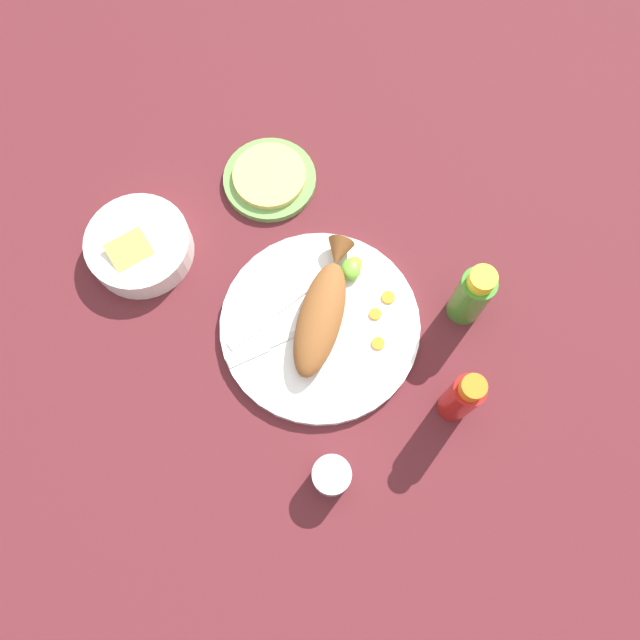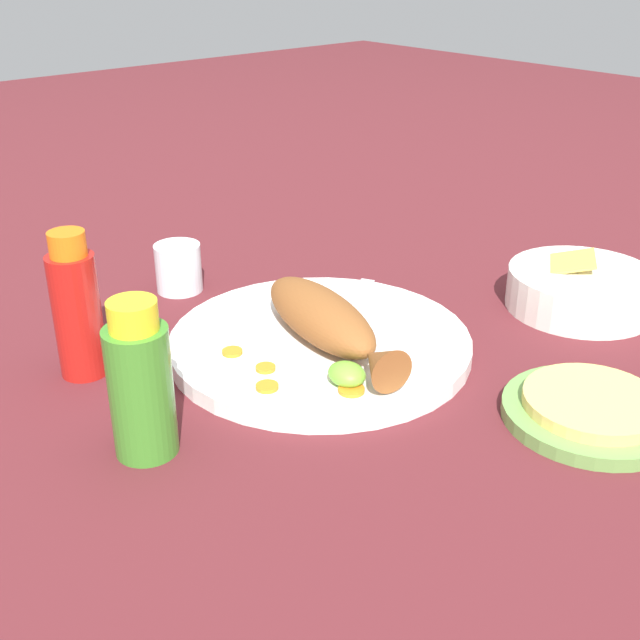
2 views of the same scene
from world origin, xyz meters
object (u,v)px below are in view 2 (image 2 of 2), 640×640
object	(u,v)px
hot_sauce_bottle_green	(141,384)
main_plate	(320,343)
fried_fish	(326,320)
salt_cup	(179,271)
fork_near	(347,305)
guacamole_bowl	(581,287)
fork_far	(380,314)
tortilla_plate	(591,414)
hot_sauce_bottle_red	(77,309)

from	to	relation	value
hot_sauce_bottle_green	main_plate	bearing A→B (deg)	-80.46
fried_fish	salt_cup	bearing A→B (deg)	17.76
fried_fish	salt_cup	size ratio (longest dim) A/B	4.03
fried_fish	hot_sauce_bottle_green	size ratio (longest dim) A/B	1.70
fork_near	guacamole_bowl	xyz separation A→B (m)	(-0.17, -0.24, 0.01)
fork_near	hot_sauce_bottle_green	bearing A→B (deg)	166.77
fork_far	salt_cup	world-z (taller)	salt_cup
main_plate	tortilla_plate	world-z (taller)	main_plate
hot_sauce_bottle_red	tortilla_plate	bearing A→B (deg)	-141.53
hot_sauce_bottle_red	hot_sauce_bottle_green	world-z (taller)	hot_sauce_bottle_red
hot_sauce_bottle_red	tortilla_plate	size ratio (longest dim) A/B	0.93
fork_near	tortilla_plate	distance (m)	0.32
main_plate	fried_fish	size ratio (longest dim) A/B	1.33
fork_near	guacamole_bowl	distance (m)	0.29
fork_near	fried_fish	bearing A→B (deg)	-174.15
main_plate	tortilla_plate	bearing A→B (deg)	-159.76
main_plate	fried_fish	xyz separation A→B (m)	(-0.01, 0.00, 0.03)
tortilla_plate	hot_sauce_bottle_green	bearing A→B (deg)	55.59
fork_near	tortilla_plate	bearing A→B (deg)	-112.49
guacamole_bowl	tortilla_plate	world-z (taller)	guacamole_bowl
main_plate	fried_fish	world-z (taller)	fried_fish
fried_fish	hot_sauce_bottle_red	world-z (taller)	hot_sauce_bottle_red
tortilla_plate	fork_far	bearing A→B (deg)	3.04
fried_fish	hot_sauce_bottle_red	size ratio (longest dim) A/B	1.60
fried_fish	guacamole_bowl	xyz separation A→B (m)	(-0.11, -0.32, -0.02)
fork_far	salt_cup	xyz separation A→B (m)	(0.25, 0.11, 0.01)
fried_fish	guacamole_bowl	size ratio (longest dim) A/B	1.40
main_plate	fried_fish	bearing A→B (deg)	167.43
main_plate	salt_cup	world-z (taller)	salt_cup
fried_fish	salt_cup	xyz separation A→B (m)	(0.26, 0.02, -0.02)
fork_near	hot_sauce_bottle_green	world-z (taller)	hot_sauce_bottle_green
salt_cup	main_plate	bearing A→B (deg)	-173.84
fork_near	fork_far	distance (m)	0.05
main_plate	tortilla_plate	distance (m)	0.30
main_plate	fried_fish	distance (m)	0.04
hot_sauce_bottle_red	guacamole_bowl	xyz separation A→B (m)	(-0.26, -0.54, -0.05)
guacamole_bowl	fried_fish	bearing A→B (deg)	70.45
main_plate	tortilla_plate	size ratio (longest dim) A/B	1.98
hot_sauce_bottle_green	guacamole_bowl	distance (m)	0.57
fork_far	hot_sauce_bottle_red	distance (m)	0.34
fork_near	guacamole_bowl	world-z (taller)	guacamole_bowl
hot_sauce_bottle_green	fried_fish	bearing A→B (deg)	-83.49
hot_sauce_bottle_red	guacamole_bowl	distance (m)	0.60
hot_sauce_bottle_green	tortilla_plate	bearing A→B (deg)	-124.41
fried_fish	fork_near	bearing A→B (deg)	-44.46
fork_far	hot_sauce_bottle_green	size ratio (longest dim) A/B	1.01
fork_near	fork_far	size ratio (longest dim) A/B	1.15
main_plate	fork_far	size ratio (longest dim) A/B	2.26
fork_near	hot_sauce_bottle_red	world-z (taller)	hot_sauce_bottle_red
fried_fish	salt_cup	world-z (taller)	fried_fish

